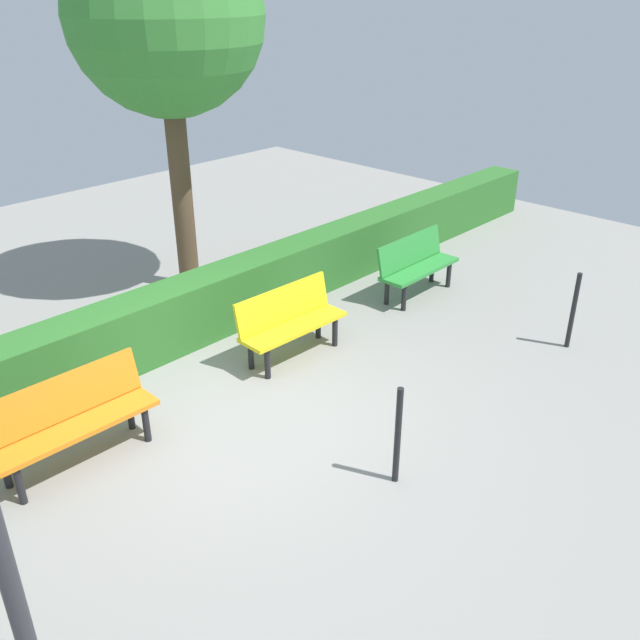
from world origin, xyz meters
name	(u,v)px	position (x,y,z in m)	size (l,w,h in m)	color
ground_plane	(237,422)	(0.00, 0.00, 0.00)	(18.53, 18.53, 0.00)	gray
bench_green	(416,263)	(-3.90, -0.61, 0.48)	(1.42, 0.47, 0.86)	#2D8C38
bench_yellow	(290,320)	(-1.39, -0.63, 0.48)	(1.43, 0.51, 0.86)	yellow
bench_orange	(70,417)	(1.45, -0.65, 0.48)	(1.58, 0.50, 0.86)	orange
hedge_row	(219,300)	(-1.25, -1.82, 0.41)	(14.53, 0.55, 0.81)	#2D6B28
tree_near	(165,17)	(-1.81, -3.23, 3.71)	(2.55, 2.55, 5.02)	brown
railing_post_near	(573,311)	(-3.93, 1.76, 0.50)	(0.06, 0.06, 1.00)	black
railing_post_mid	(398,436)	(-0.41, 1.76, 0.50)	(0.06, 0.06, 1.00)	black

